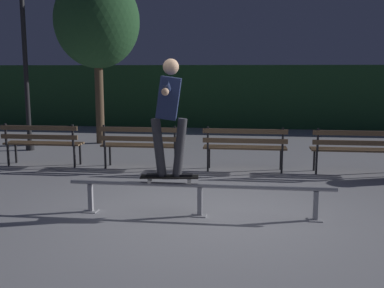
% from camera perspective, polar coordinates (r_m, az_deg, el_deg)
% --- Properties ---
extents(ground_plane, '(90.00, 90.00, 0.00)m').
position_cam_1_polar(ground_plane, '(6.42, 1.04, -8.55)').
color(ground_plane, '#99999E').
extents(hedge_backdrop, '(24.00, 1.20, 2.10)m').
position_cam_1_polar(hedge_backdrop, '(16.07, 4.87, 5.91)').
color(hedge_backdrop, '#234C28').
rests_on(hedge_backdrop, ground).
extents(grind_rail, '(3.58, 0.18, 0.45)m').
position_cam_1_polar(grind_rail, '(6.23, 0.95, -5.83)').
color(grind_rail, '#9E9EA3').
rests_on(grind_rail, ground).
extents(skateboard, '(0.80, 0.28, 0.09)m').
position_cam_1_polar(skateboard, '(6.25, -2.79, -4.09)').
color(skateboard, black).
rests_on(skateboard, grind_rail).
extents(skateboarder, '(0.63, 1.40, 1.56)m').
position_cam_1_polar(skateboarder, '(6.10, -2.83, 4.50)').
color(skateboarder, black).
rests_on(skateboarder, skateboard).
extents(park_bench_leftmost, '(1.60, 0.42, 0.88)m').
position_cam_1_polar(park_bench_leftmost, '(9.87, -17.98, 0.46)').
color(park_bench_leftmost, black).
rests_on(park_bench_leftmost, ground).
extents(park_bench_left_center, '(1.60, 0.42, 0.88)m').
position_cam_1_polar(park_bench_left_center, '(9.19, -6.34, 0.24)').
color(park_bench_left_center, black).
rests_on(park_bench_left_center, ground).
extents(park_bench_right_center, '(1.60, 0.42, 0.88)m').
position_cam_1_polar(park_bench_right_center, '(8.94, 6.52, -0.01)').
color(park_bench_right_center, black).
rests_on(park_bench_right_center, ground).
extents(park_bench_rightmost, '(1.60, 0.42, 0.88)m').
position_cam_1_polar(park_bench_rightmost, '(9.16, 19.44, -0.27)').
color(park_bench_rightmost, black).
rests_on(park_bench_rightmost, ground).
extents(tree_far_left, '(2.19, 2.19, 4.39)m').
position_cam_1_polar(tree_far_left, '(12.56, -11.61, 14.51)').
color(tree_far_left, brown).
rests_on(tree_far_left, ground).
extents(lamp_post_left, '(0.32, 0.32, 3.90)m').
position_cam_1_polar(lamp_post_left, '(11.87, -19.91, 11.17)').
color(lamp_post_left, black).
rests_on(lamp_post_left, ground).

